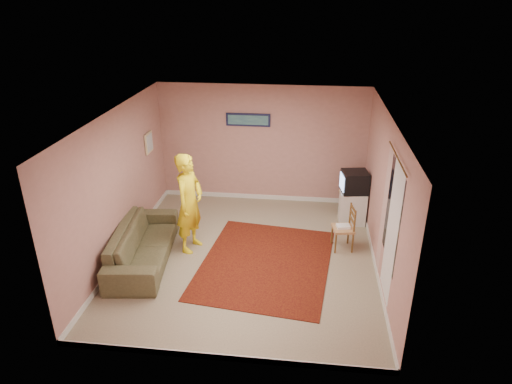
# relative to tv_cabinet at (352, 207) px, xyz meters

# --- Properties ---
(ground) EXTENTS (5.00, 5.00, 0.00)m
(ground) POSITION_rel_tv_cabinet_xyz_m (-1.95, -1.62, -0.33)
(ground) COLOR gray
(ground) RESTS_ON ground
(wall_back) EXTENTS (4.50, 0.02, 2.60)m
(wall_back) POSITION_rel_tv_cabinet_xyz_m (-1.95, 0.88, 0.97)
(wall_back) COLOR tan
(wall_back) RESTS_ON ground
(wall_front) EXTENTS (4.50, 0.02, 2.60)m
(wall_front) POSITION_rel_tv_cabinet_xyz_m (-1.95, -4.12, 0.97)
(wall_front) COLOR tan
(wall_front) RESTS_ON ground
(wall_left) EXTENTS (0.02, 5.00, 2.60)m
(wall_left) POSITION_rel_tv_cabinet_xyz_m (-4.20, -1.62, 0.97)
(wall_left) COLOR tan
(wall_left) RESTS_ON ground
(wall_right) EXTENTS (0.02, 5.00, 2.60)m
(wall_right) POSITION_rel_tv_cabinet_xyz_m (0.30, -1.62, 0.97)
(wall_right) COLOR tan
(wall_right) RESTS_ON ground
(ceiling) EXTENTS (4.50, 5.00, 0.02)m
(ceiling) POSITION_rel_tv_cabinet_xyz_m (-1.95, -1.62, 2.27)
(ceiling) COLOR silver
(ceiling) RESTS_ON wall_back
(baseboard_back) EXTENTS (4.50, 0.02, 0.10)m
(baseboard_back) POSITION_rel_tv_cabinet_xyz_m (-1.95, 0.87, -0.28)
(baseboard_back) COLOR silver
(baseboard_back) RESTS_ON ground
(baseboard_front) EXTENTS (4.50, 0.02, 0.10)m
(baseboard_front) POSITION_rel_tv_cabinet_xyz_m (-1.95, -4.11, -0.28)
(baseboard_front) COLOR silver
(baseboard_front) RESTS_ON ground
(baseboard_left) EXTENTS (0.02, 5.00, 0.10)m
(baseboard_left) POSITION_rel_tv_cabinet_xyz_m (-4.19, -1.62, -0.28)
(baseboard_left) COLOR silver
(baseboard_left) RESTS_ON ground
(baseboard_right) EXTENTS (0.02, 5.00, 0.10)m
(baseboard_right) POSITION_rel_tv_cabinet_xyz_m (0.29, -1.62, -0.28)
(baseboard_right) COLOR silver
(baseboard_right) RESTS_ON ground
(window) EXTENTS (0.01, 1.10, 1.50)m
(window) POSITION_rel_tv_cabinet_xyz_m (0.29, -2.52, 1.12)
(window) COLOR black
(window) RESTS_ON wall_right
(curtain_sheer) EXTENTS (0.01, 0.75, 2.10)m
(curtain_sheer) POSITION_rel_tv_cabinet_xyz_m (0.28, -2.67, 0.92)
(curtain_sheer) COLOR white
(curtain_sheer) RESTS_ON wall_right
(curtain_floral) EXTENTS (0.01, 0.35, 2.10)m
(curtain_floral) POSITION_rel_tv_cabinet_xyz_m (0.26, -1.97, 0.92)
(curtain_floral) COLOR beige
(curtain_floral) RESTS_ON wall_right
(curtain_rod) EXTENTS (0.02, 1.40, 0.02)m
(curtain_rod) POSITION_rel_tv_cabinet_xyz_m (0.25, -2.52, 1.99)
(curtain_rod) COLOR brown
(curtain_rod) RESTS_ON wall_right
(picture_back) EXTENTS (0.95, 0.04, 0.28)m
(picture_back) POSITION_rel_tv_cabinet_xyz_m (-2.25, 0.85, 1.52)
(picture_back) COLOR #15173A
(picture_back) RESTS_ON wall_back
(picture_left) EXTENTS (0.04, 0.38, 0.42)m
(picture_left) POSITION_rel_tv_cabinet_xyz_m (-4.17, -0.02, 1.22)
(picture_left) COLOR beige
(picture_left) RESTS_ON wall_left
(area_rug) EXTENTS (2.48, 2.95, 0.01)m
(area_rug) POSITION_rel_tv_cabinet_xyz_m (-1.60, -1.78, -0.33)
(area_rug) COLOR black
(area_rug) RESTS_ON ground
(tv_cabinet) EXTENTS (0.52, 0.48, 0.67)m
(tv_cabinet) POSITION_rel_tv_cabinet_xyz_m (0.00, 0.00, 0.00)
(tv_cabinet) COLOR silver
(tv_cabinet) RESTS_ON ground
(crt_tv) EXTENTS (0.57, 0.52, 0.44)m
(crt_tv) POSITION_rel_tv_cabinet_xyz_m (-0.01, -0.00, 0.55)
(crt_tv) COLOR black
(crt_tv) RESTS_ON tv_cabinet
(chair_a) EXTENTS (0.48, 0.46, 0.50)m
(chair_a) POSITION_rel_tv_cabinet_xyz_m (-0.02, 0.37, 0.22)
(chair_a) COLOR tan
(chair_a) RESTS_ON ground
(dvd_player) EXTENTS (0.35, 0.29, 0.05)m
(dvd_player) POSITION_rel_tv_cabinet_xyz_m (-0.02, 0.37, 0.16)
(dvd_player) COLOR silver
(dvd_player) RESTS_ON chair_a
(blue_throw) EXTENTS (0.39, 0.05, 0.41)m
(blue_throw) POSITION_rel_tv_cabinet_xyz_m (-0.02, 0.56, 0.40)
(blue_throw) COLOR #9BCCFF
(blue_throw) RESTS_ON chair_a
(chair_b) EXTENTS (0.42, 0.44, 0.46)m
(chair_b) POSITION_rel_tv_cabinet_xyz_m (-0.25, -1.10, 0.18)
(chair_b) COLOR tan
(chair_b) RESTS_ON ground
(game_console) EXTENTS (0.27, 0.22, 0.05)m
(game_console) POSITION_rel_tv_cabinet_xyz_m (-0.25, -1.10, 0.12)
(game_console) COLOR white
(game_console) RESTS_ON chair_b
(sofa) EXTENTS (1.13, 2.33, 0.66)m
(sofa) POSITION_rel_tv_cabinet_xyz_m (-3.75, -1.91, -0.01)
(sofa) COLOR brown
(sofa) RESTS_ON ground
(person) EXTENTS (0.60, 0.77, 1.84)m
(person) POSITION_rel_tv_cabinet_xyz_m (-3.01, -1.41, 0.59)
(person) COLOR yellow
(person) RESTS_ON ground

